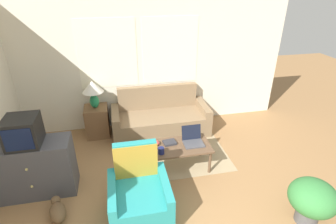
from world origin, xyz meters
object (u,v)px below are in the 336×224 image
(cup_yellow, at_px, (152,150))
(couch, at_px, (160,119))
(potted_plant, at_px, (312,199))
(cat_black, at_px, (58,212))
(book_red, at_px, (170,142))
(television, at_px, (23,131))
(table_lamp, at_px, (93,90))
(snack_bowl, at_px, (155,143))
(coffee_table, at_px, (177,148))
(laptop, at_px, (193,139))
(cup_navy, at_px, (161,151))
(armchair, at_px, (139,197))

(cup_yellow, bearing_deg, couch, 74.64)
(potted_plant, height_order, cat_black, potted_plant)
(book_red, xyz_separation_m, cat_black, (-1.66, -0.78, -0.34))
(television, xyz_separation_m, table_lamp, (0.82, 1.45, -0.06))
(television, bearing_deg, snack_bowl, 7.07)
(television, height_order, book_red, television)
(television, relative_size, book_red, 1.95)
(potted_plant, bearing_deg, television, 159.96)
(coffee_table, height_order, cup_yellow, cup_yellow)
(table_lamp, bearing_deg, laptop, -39.29)
(laptop, relative_size, cup_yellow, 4.15)
(television, relative_size, potted_plant, 0.68)
(table_lamp, xyz_separation_m, cat_black, (-0.46, -2.02, -0.87))
(snack_bowl, bearing_deg, coffee_table, -16.86)
(table_lamp, distance_m, cat_black, 2.25)
(cup_yellow, bearing_deg, laptop, 9.73)
(cup_yellow, relative_size, book_red, 0.35)
(couch, xyz_separation_m, cup_navy, (-0.23, -1.39, 0.22))
(television, xyz_separation_m, laptop, (2.39, 0.16, -0.54))
(television, relative_size, cup_yellow, 5.56)
(couch, relative_size, snack_bowl, 13.17)
(armchair, height_order, table_lamp, table_lamp)
(laptop, bearing_deg, couch, 105.23)
(potted_plant, bearing_deg, laptop, 127.82)
(cup_navy, bearing_deg, cat_black, -159.97)
(table_lamp, relative_size, book_red, 2.44)
(coffee_table, relative_size, cat_black, 1.77)
(television, distance_m, cup_yellow, 1.80)
(table_lamp, xyz_separation_m, laptop, (1.57, -1.29, -0.49))
(television, bearing_deg, laptop, 3.86)
(couch, distance_m, coffee_table, 1.25)
(cup_yellow, xyz_separation_m, potted_plant, (1.81, -1.32, -0.09))
(potted_plant, relative_size, cat_black, 1.04)
(couch, relative_size, potted_plant, 3.03)
(cup_navy, distance_m, snack_bowl, 0.26)
(television, bearing_deg, cup_navy, -1.06)
(television, height_order, cat_black, television)
(snack_bowl, height_order, potted_plant, potted_plant)
(laptop, height_order, cup_navy, laptop)
(couch, height_order, television, television)
(cup_yellow, distance_m, cat_black, 1.53)
(armchair, bearing_deg, laptop, 41.44)
(armchair, bearing_deg, book_red, 56.56)
(television, xyz_separation_m, snack_bowl, (1.78, 0.22, -0.57))
(couch, distance_m, laptop, 1.26)
(cup_navy, bearing_deg, television, 178.94)
(armchair, height_order, snack_bowl, armchair)
(snack_bowl, bearing_deg, table_lamp, 128.10)
(cup_yellow, xyz_separation_m, cat_black, (-1.35, -0.62, -0.36))
(coffee_table, xyz_separation_m, cup_navy, (-0.29, -0.15, 0.10))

